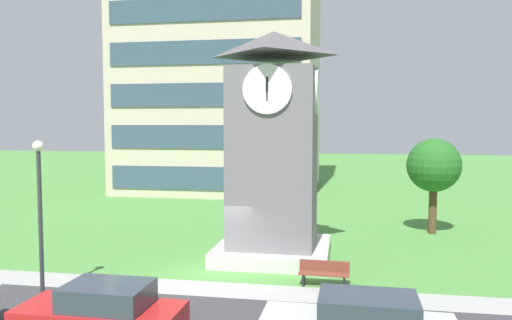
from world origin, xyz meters
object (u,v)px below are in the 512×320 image
(clock_tower, at_px, (274,159))
(tree_by_building, at_px, (434,166))
(park_bench, at_px, (324,273))
(street_lamp, at_px, (40,199))
(parked_car_red, at_px, (102,315))

(clock_tower, height_order, tree_by_building, clock_tower)
(clock_tower, height_order, park_bench, clock_tower)
(park_bench, height_order, street_lamp, street_lamp)
(clock_tower, height_order, street_lamp, clock_tower)
(street_lamp, distance_m, parked_car_red, 5.55)
(tree_by_building, height_order, parked_car_red, tree_by_building)
(clock_tower, relative_size, park_bench, 5.34)
(parked_car_red, bearing_deg, park_bench, 47.89)
(clock_tower, distance_m, park_bench, 5.69)
(street_lamp, bearing_deg, parked_car_red, -40.25)
(park_bench, distance_m, parked_car_red, 8.16)
(clock_tower, bearing_deg, tree_by_building, 39.31)
(park_bench, bearing_deg, tree_by_building, 61.48)
(tree_by_building, bearing_deg, parked_car_red, -124.28)
(tree_by_building, relative_size, parked_car_red, 1.17)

